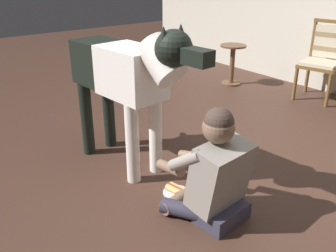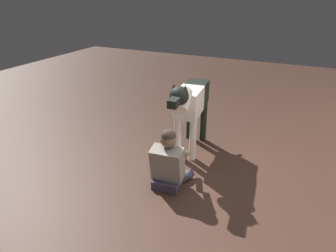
# 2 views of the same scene
# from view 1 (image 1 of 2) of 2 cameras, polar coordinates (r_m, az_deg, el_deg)

# --- Properties ---
(ground_plane) EXTENTS (15.23, 15.23, 0.00)m
(ground_plane) POSITION_cam_1_polar(r_m,az_deg,el_deg) (3.06, 6.53, -8.31)
(ground_plane) COLOR #422B21
(dining_chair_left_of_pair) EXTENTS (0.55, 0.55, 0.98)m
(dining_chair_left_of_pair) POSITION_cam_1_polar(r_m,az_deg,el_deg) (5.14, 22.89, 9.82)
(dining_chair_left_of_pair) COLOR brown
(dining_chair_left_of_pair) RESTS_ON ground
(person_sitting_on_floor) EXTENTS (0.67, 0.58, 0.81)m
(person_sitting_on_floor) POSITION_cam_1_polar(r_m,az_deg,el_deg) (2.51, 7.07, -7.34)
(person_sitting_on_floor) COLOR #373446
(person_sitting_on_floor) RESTS_ON ground
(large_dog) EXTENTS (1.60, 0.41, 1.26)m
(large_dog) POSITION_cam_1_polar(r_m,az_deg,el_deg) (2.94, -6.43, 7.72)
(large_dog) COLOR white
(large_dog) RESTS_ON ground
(hot_dog_on_plate) EXTENTS (0.20, 0.20, 0.06)m
(hot_dog_on_plate) POSITION_cam_1_polar(r_m,az_deg,el_deg) (2.88, 1.24, -9.86)
(hot_dog_on_plate) COLOR silver
(hot_dog_on_plate) RESTS_ON ground
(round_side_table) EXTENTS (0.37, 0.37, 0.57)m
(round_side_table) POSITION_cam_1_polar(r_m,az_deg,el_deg) (5.45, 9.88, 9.77)
(round_side_table) COLOR brown
(round_side_table) RESTS_ON ground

